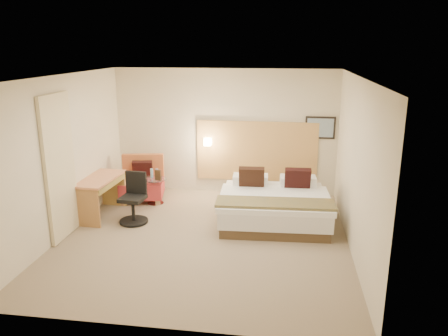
# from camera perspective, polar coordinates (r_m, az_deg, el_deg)

# --- Properties ---
(floor) EXTENTS (4.80, 5.00, 0.02)m
(floor) POSITION_cam_1_polar(r_m,az_deg,el_deg) (7.54, -2.59, -9.15)
(floor) COLOR #826F57
(floor) RESTS_ON ground
(ceiling) EXTENTS (4.80, 5.00, 0.02)m
(ceiling) POSITION_cam_1_polar(r_m,az_deg,el_deg) (6.85, -2.87, 11.95)
(ceiling) COLOR white
(ceiling) RESTS_ON floor
(wall_back) EXTENTS (4.80, 0.02, 2.70)m
(wall_back) POSITION_cam_1_polar(r_m,az_deg,el_deg) (9.49, 0.10, 4.75)
(wall_back) COLOR beige
(wall_back) RESTS_ON floor
(wall_front) EXTENTS (4.80, 0.02, 2.70)m
(wall_front) POSITION_cam_1_polar(r_m,az_deg,el_deg) (4.76, -8.39, -6.82)
(wall_front) COLOR beige
(wall_front) RESTS_ON floor
(wall_left) EXTENTS (0.02, 5.00, 2.70)m
(wall_left) POSITION_cam_1_polar(r_m,az_deg,el_deg) (7.88, -20.22, 1.47)
(wall_left) COLOR beige
(wall_left) RESTS_ON floor
(wall_right) EXTENTS (0.02, 5.00, 2.70)m
(wall_right) POSITION_cam_1_polar(r_m,az_deg,el_deg) (7.04, 16.92, 0.15)
(wall_right) COLOR beige
(wall_right) RESTS_ON floor
(headboard_panel) EXTENTS (2.60, 0.04, 1.30)m
(headboard_panel) POSITION_cam_1_polar(r_m,az_deg,el_deg) (9.47, 4.27, 2.20)
(headboard_panel) COLOR #BB8848
(headboard_panel) RESTS_ON wall_back
(art_frame) EXTENTS (0.62, 0.03, 0.47)m
(art_frame) POSITION_cam_1_polar(r_m,az_deg,el_deg) (9.37, 12.45, 5.17)
(art_frame) COLOR black
(art_frame) RESTS_ON wall_back
(art_canvas) EXTENTS (0.54, 0.01, 0.39)m
(art_canvas) POSITION_cam_1_polar(r_m,az_deg,el_deg) (9.35, 12.46, 5.15)
(art_canvas) COLOR #758DA2
(art_canvas) RESTS_ON wall_back
(lamp_arm) EXTENTS (0.02, 0.12, 0.02)m
(lamp_arm) POSITION_cam_1_polar(r_m,az_deg,el_deg) (9.50, -2.07, 3.52)
(lamp_arm) COLOR silver
(lamp_arm) RESTS_ON wall_back
(lamp_shade) EXTENTS (0.15, 0.15, 0.15)m
(lamp_shade) POSITION_cam_1_polar(r_m,az_deg,el_deg) (9.44, -2.13, 3.44)
(lamp_shade) COLOR #FFEDC6
(lamp_shade) RESTS_ON wall_back
(curtain) EXTENTS (0.06, 0.90, 2.42)m
(curtain) POSITION_cam_1_polar(r_m,az_deg,el_deg) (7.68, -20.66, 0.06)
(curtain) COLOR beige
(curtain) RESTS_ON wall_left
(bottle_a) EXTENTS (0.07, 0.07, 0.19)m
(bottle_a) POSITION_cam_1_polar(r_m,az_deg,el_deg) (9.03, -9.42, -0.69)
(bottle_a) COLOR #92C7E2
(bottle_a) RESTS_ON side_table
(bottle_b) EXTENTS (0.07, 0.07, 0.19)m
(bottle_b) POSITION_cam_1_polar(r_m,az_deg,el_deg) (9.00, -8.76, -0.70)
(bottle_b) COLOR #788CBA
(bottle_b) RESTS_ON side_table
(menu_folder) EXTENTS (0.13, 0.08, 0.21)m
(menu_folder) POSITION_cam_1_polar(r_m,az_deg,el_deg) (8.86, -8.60, -0.91)
(menu_folder) COLOR #3A2717
(menu_folder) RESTS_ON side_table
(bed) EXTENTS (2.06, 2.01, 0.96)m
(bed) POSITION_cam_1_polar(r_m,az_deg,el_deg) (8.18, 6.55, -4.73)
(bed) COLOR #493724
(bed) RESTS_ON floor
(lounge_chair) EXTENTS (1.00, 0.91, 0.92)m
(lounge_chair) POSITION_cam_1_polar(r_m,az_deg,el_deg) (9.38, -10.61, -1.86)
(lounge_chair) COLOR #A1714C
(lounge_chair) RESTS_ON floor
(side_table) EXTENTS (0.59, 0.59, 0.54)m
(side_table) POSITION_cam_1_polar(r_m,az_deg,el_deg) (9.06, -8.97, -2.85)
(side_table) COLOR silver
(side_table) RESTS_ON floor
(desk) EXTENTS (0.62, 1.24, 0.76)m
(desk) POSITION_cam_1_polar(r_m,az_deg,el_deg) (8.58, -15.75, -2.26)
(desk) COLOR #D07F51
(desk) RESTS_ON floor
(desk_chair) EXTENTS (0.57, 0.57, 0.92)m
(desk_chair) POSITION_cam_1_polar(r_m,az_deg,el_deg) (8.20, -11.68, -4.41)
(desk_chair) COLOR black
(desk_chair) RESTS_ON floor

